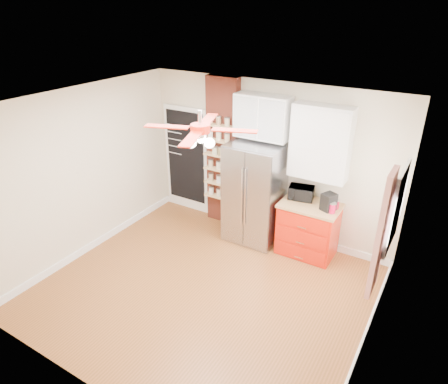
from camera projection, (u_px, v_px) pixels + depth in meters
The scene contains 21 objects.
floor at pixel (205, 289), 5.84m from camera, with size 4.50×4.50×0.00m, color brown.
ceiling at pixel (200, 106), 4.67m from camera, with size 4.50×4.50×0.00m, color white.
wall_back at pixel (268, 161), 6.80m from camera, with size 4.50×0.02×2.70m, color beige.
wall_front at pixel (82, 294), 3.71m from camera, with size 4.50×0.02×2.70m, color beige.
wall_left at pixel (84, 173), 6.30m from camera, with size 0.02×4.00×2.70m, color beige.
wall_right at pixel (379, 260), 4.20m from camera, with size 0.02×4.00×2.70m, color beige.
chalkboard at pixel (186, 157), 7.67m from camera, with size 0.95×0.05×1.95m.
brick_pillar at pixel (223, 153), 7.13m from camera, with size 0.60×0.16×2.70m, color #943B27.
fridge at pixel (254, 193), 6.74m from camera, with size 0.90×0.70×1.75m, color #A3A3A7.
upper_glass_cabinet at pixel (263, 117), 6.34m from camera, with size 0.90×0.35×0.70m, color white.
red_cabinet at pixel (308, 229), 6.51m from camera, with size 0.94×0.64×0.90m.
upper_shelf_unit at pixel (320, 143), 6.02m from camera, with size 0.90×0.30×1.15m, color white.
window at pixel (397, 208), 4.82m from camera, with size 0.04×0.75×1.05m, color white.
curtain at pixel (381, 235), 4.46m from camera, with size 0.06×0.40×1.55m, color #B02117.
ceiling_fan at pixel (200, 129), 4.79m from camera, with size 1.40×1.40×0.44m.
toaster_oven at pixel (301, 193), 6.45m from camera, with size 0.39×0.27×0.22m, color black.
coffee_maker at pixel (329, 202), 6.10m from camera, with size 0.18×0.20×0.27m, color black.
canister_left at pixel (332, 208), 6.04m from camera, with size 0.10×0.10×0.15m, color red.
canister_right at pixel (335, 204), 6.17m from camera, with size 0.11×0.11×0.14m, color #B50A24.
pantry_jar_oats at pixel (215, 151), 7.00m from camera, with size 0.10×0.10×0.13m, color #C1C094.
pantry_jar_beans at pixel (221, 152), 6.94m from camera, with size 0.08×0.08×0.14m, color olive.
Camera 1 is at (2.65, -3.82, 3.82)m, focal length 32.00 mm.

